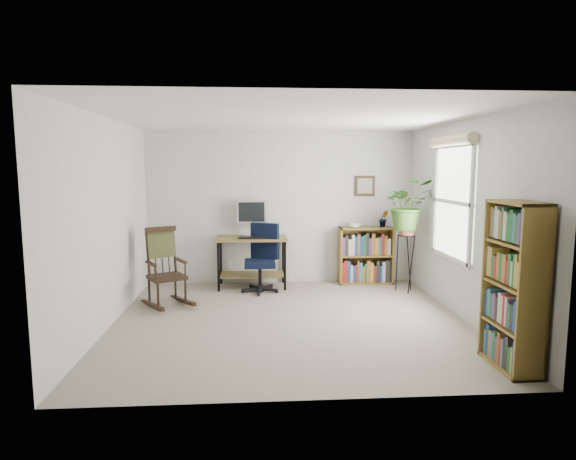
{
  "coord_description": "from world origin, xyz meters",
  "views": [
    {
      "loc": [
        -0.41,
        -5.58,
        1.83
      ],
      "look_at": [
        0.0,
        0.4,
        1.05
      ],
      "focal_mm": 30.0,
      "sensor_mm": 36.0,
      "label": 1
    }
  ],
  "objects": [
    {
      "name": "office_chair",
      "position": [
        -0.35,
        1.39,
        0.51
      ],
      "size": [
        0.73,
        0.73,
        1.02
      ],
      "primitive_type": null,
      "rotation": [
        0.0,
        0.0,
        -0.39
      ],
      "color": "black",
      "rests_on": "floor"
    },
    {
      "name": "spider_plant",
      "position": [
        1.8,
        1.25,
        1.65
      ],
      "size": [
        1.69,
        1.88,
        1.46
      ],
      "primitive_type": "imported",
      "color": "#335F21",
      "rests_on": "plant_stand"
    },
    {
      "name": "monitor",
      "position": [
        -0.47,
        1.84,
        1.05
      ],
      "size": [
        0.46,
        0.16,
        0.56
      ],
      "primitive_type": null,
      "color": "#B7B7BC",
      "rests_on": "desk"
    },
    {
      "name": "low_bookshelf",
      "position": [
        1.33,
        1.82,
        0.45
      ],
      "size": [
        0.85,
        0.28,
        0.9
      ],
      "primitive_type": null,
      "color": "brown",
      "rests_on": "floor"
    },
    {
      "name": "ceiling",
      "position": [
        0.0,
        0.0,
        2.4
      ],
      "size": [
        4.2,
        4.0,
        0.0
      ],
      "primitive_type": "cube",
      "color": "white",
      "rests_on": "ground"
    },
    {
      "name": "keyboard",
      "position": [
        -0.47,
        1.58,
        0.79
      ],
      "size": [
        0.4,
        0.15,
        0.02
      ],
      "primitive_type": "cube",
      "color": "black",
      "rests_on": "desk"
    },
    {
      "name": "desk",
      "position": [
        -0.47,
        1.7,
        0.39
      ],
      "size": [
        1.07,
        0.59,
        0.77
      ],
      "primitive_type": null,
      "color": "brown",
      "rests_on": "floor"
    },
    {
      "name": "window",
      "position": [
        2.06,
        0.3,
        1.4
      ],
      "size": [
        0.12,
        1.2,
        1.5
      ],
      "primitive_type": null,
      "color": "silver",
      "rests_on": "wall_right"
    },
    {
      "name": "framed_picture",
      "position": [
        1.33,
        1.97,
        1.54
      ],
      "size": [
        0.32,
        0.04,
        0.32
      ],
      "primitive_type": null,
      "color": "black",
      "rests_on": "wall_back"
    },
    {
      "name": "wall_front",
      "position": [
        0.0,
        -2.0,
        1.2
      ],
      "size": [
        4.2,
        0.0,
        2.4
      ],
      "primitive_type": "cube",
      "color": "silver",
      "rests_on": "ground"
    },
    {
      "name": "wall_back",
      "position": [
        0.0,
        2.0,
        1.2
      ],
      "size": [
        4.2,
        0.0,
        2.4
      ],
      "primitive_type": "cube",
      "color": "silver",
      "rests_on": "ground"
    },
    {
      "name": "floor",
      "position": [
        0.0,
        0.0,
        0.0
      ],
      "size": [
        4.2,
        4.0,
        0.0
      ],
      "primitive_type": "cube",
      "color": "gray",
      "rests_on": "ground"
    },
    {
      "name": "potted_plant_small",
      "position": [
        1.61,
        1.83,
        0.95
      ],
      "size": [
        0.13,
        0.24,
        0.11
      ],
      "primitive_type": "imported",
      "color": "#335F21",
      "rests_on": "low_bookshelf"
    },
    {
      "name": "plant_stand",
      "position": [
        1.8,
        1.25,
        0.5
      ],
      "size": [
        0.36,
        0.36,
        0.99
      ],
      "primitive_type": null,
      "rotation": [
        0.0,
        0.0,
        0.38
      ],
      "color": "black",
      "rests_on": "floor"
    },
    {
      "name": "wall_right",
      "position": [
        2.1,
        0.0,
        1.2
      ],
      "size": [
        0.0,
        4.0,
        2.4
      ],
      "primitive_type": "cube",
      "color": "silver",
      "rests_on": "ground"
    },
    {
      "name": "wall_left",
      "position": [
        -2.1,
        0.0,
        1.2
      ],
      "size": [
        0.0,
        4.0,
        2.4
      ],
      "primitive_type": "cube",
      "color": "silver",
      "rests_on": "ground"
    },
    {
      "name": "rocking_chair",
      "position": [
        -1.59,
        0.77,
        0.53
      ],
      "size": [
        0.92,
        1.07,
        1.06
      ],
      "primitive_type": null,
      "rotation": [
        0.0,
        0.0,
        0.5
      ],
      "color": "black",
      "rests_on": "floor"
    },
    {
      "name": "tall_bookshelf",
      "position": [
        1.92,
        -1.48,
        0.77
      ],
      "size": [
        0.29,
        0.67,
        1.53
      ],
      "primitive_type": null,
      "color": "brown",
      "rests_on": "floor"
    }
  ]
}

